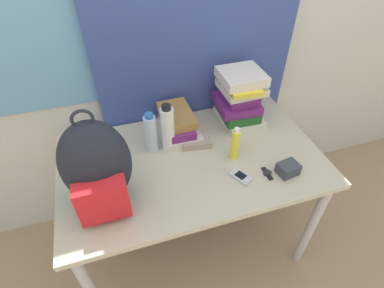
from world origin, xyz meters
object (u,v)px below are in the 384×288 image
Objects in this scene: backpack at (97,167)px; camera_pouch at (288,169)px; sunscreen_bottle at (235,144)px; book_stack_left at (177,123)px; water_bottle at (151,133)px; sunglasses_case at (197,144)px; cell_phone at (241,176)px; book_stack_center at (239,98)px; sports_bottle at (168,128)px; wristwatch at (267,173)px.

backpack reaches higher than camera_pouch.
book_stack_left is at bearing 127.69° from sunscreen_bottle.
sunglasses_case is at bearing -13.66° from water_bottle.
sunglasses_case reaches higher than cell_phone.
backpack reaches higher than book_stack_center.
water_bottle is at bearing 153.84° from sunscreen_bottle.
water_bottle is 1.42× the size of sunglasses_case.
cell_phone is 1.14× the size of camera_pouch.
sports_bottle is 0.52m from wristwatch.
cell_phone is 0.13m from wristwatch.
sports_bottle reaches higher than water_bottle.
book_stack_left is at bearing 126.70° from wristwatch.
camera_pouch is (0.49, -0.35, -0.09)m from sports_bottle.
water_bottle is (-0.51, -0.10, -0.04)m from book_stack_center.
book_stack_center is 1.96× the size of sunglasses_case.
sports_bottle is 0.61m from camera_pouch.
wristwatch is (0.48, -0.33, -0.10)m from water_bottle.
backpack reaches higher than cell_phone.
wristwatch is (0.39, -0.32, -0.12)m from sports_bottle.
sunscreen_bottle reaches higher than book_stack_left.
wristwatch is (0.11, -0.15, -0.08)m from sunscreen_bottle.
camera_pouch is (0.57, -0.36, -0.08)m from water_bottle.
cell_phone is at bearing 170.04° from camera_pouch.
book_stack_center reaches higher than water_bottle.
sunglasses_case is at bearing 139.05° from camera_pouch.
wristwatch is (0.74, -0.08, -0.19)m from backpack.
book_stack_left reaches higher than cell_phone.
sports_bottle is at bearing 144.46° from camera_pouch.
book_stack_center is 0.52m from water_bottle.
sunglasses_case reaches higher than wristwatch.
cell_phone is 0.29m from sunglasses_case.
water_bottle reaches higher than cell_phone.
water_bottle is 0.68m from camera_pouch.
book_stack_center is 0.47m from cell_phone.
sunscreen_bottle reaches higher than sunglasses_case.
water_bottle reaches higher than wristwatch.
sunscreen_bottle is 0.21m from sunglasses_case.
camera_pouch reaches higher than sunglasses_case.
water_bottle is at bearing -150.00° from book_stack_left.
backpack is 1.80× the size of sports_bottle.
water_bottle reaches higher than sunscreen_bottle.
book_stack_left is (0.42, 0.34, -0.14)m from backpack.
backpack reaches higher than sunscreen_bottle.
cell_phone is (-0.16, -0.41, -0.14)m from book_stack_center.
backpack is at bearing 173.83° from cell_phone.
wristwatch is (-0.09, 0.02, -0.02)m from camera_pouch.
sunscreen_bottle is 2.18× the size of wristwatch.
book_stack_left is 0.92× the size of book_stack_center.
book_stack_left is 1.80× the size of sunglasses_case.
camera_pouch is (0.20, -0.17, -0.06)m from sunscreen_bottle.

